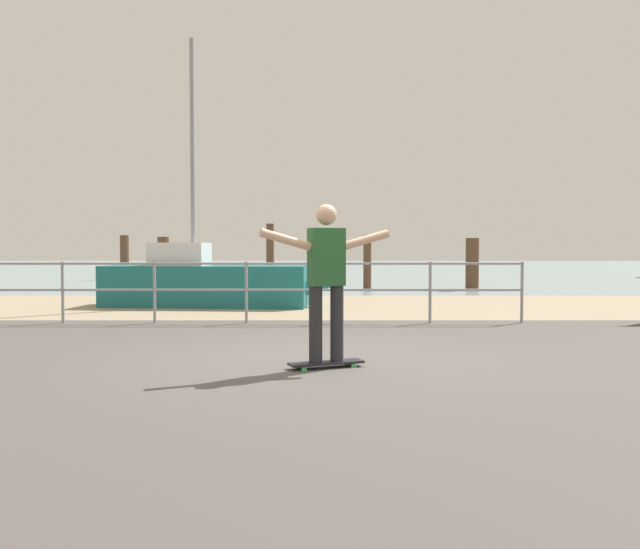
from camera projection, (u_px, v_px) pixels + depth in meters
The scene contains 12 objects.
ground_plane at pixel (315, 378), 6.39m from camera, with size 24.00×10.00×0.04m, color #514C49.
beach_strip at pixel (317, 306), 14.38m from camera, with size 24.00×6.00×0.04m, color tan.
sea_surface at pixel (318, 268), 42.36m from camera, with size 72.00×50.00×0.04m, color #849EA3.
railing_fence at pixel (153, 283), 10.95m from camera, with size 12.40×0.05×1.05m.
sailboat at pixel (213, 283), 14.23m from camera, with size 5.02×1.76×5.80m.
skateboard at pixel (325, 363), 6.85m from camera, with size 0.82×0.48×0.08m.
skateboarder at pixel (325, 273), 6.82m from camera, with size 1.38×0.61×1.65m.
groyne_post_0 at pixel (123, 258), 26.63m from camera, with size 0.36×0.36×1.82m, color #513826.
groyne_post_1 at pixel (162, 263), 20.12m from camera, with size 0.35×0.35×1.63m, color #513826.
groyne_post_2 at pixel (269, 255), 21.95m from camera, with size 0.26×0.26×2.11m, color #513826.
groyne_post_3 at pixel (366, 262), 20.36m from camera, with size 0.25×0.25×1.69m, color #513826.
groyne_post_4 at pixel (471, 264), 19.84m from camera, with size 0.40×0.40×1.59m, color #513826.
Camera 1 is at (0.03, -7.34, 1.27)m, focal length 36.68 mm.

